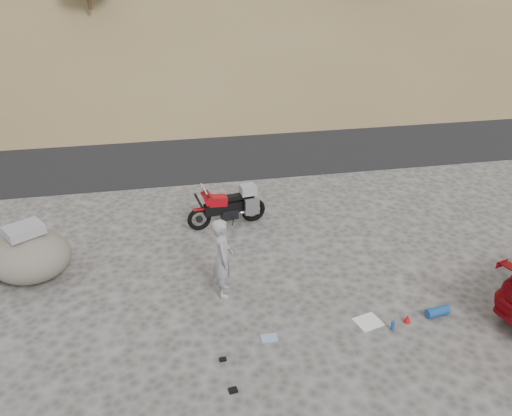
% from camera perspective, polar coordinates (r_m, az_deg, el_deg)
% --- Properties ---
extents(ground, '(140.00, 140.00, 0.00)m').
position_cam_1_polar(ground, '(10.45, -0.30, -9.31)').
color(ground, '#474441').
rests_on(ground, ground).
extents(road, '(120.00, 7.00, 0.05)m').
position_cam_1_polar(road, '(18.41, -5.52, 7.30)').
color(road, black).
rests_on(road, ground).
extents(motorcycle, '(2.05, 0.79, 1.23)m').
position_cam_1_polar(motorcycle, '(12.58, -2.94, 0.22)').
color(motorcycle, black).
rests_on(motorcycle, ground).
extents(man, '(0.45, 0.65, 1.70)m').
position_cam_1_polar(man, '(10.39, -3.71, -9.61)').
color(man, gray).
rests_on(man, ground).
extents(boulder, '(2.04, 1.90, 1.26)m').
position_cam_1_polar(boulder, '(11.51, -24.41, -5.02)').
color(boulder, '#57514B').
rests_on(boulder, ground).
extents(gear_white_cloth, '(0.56, 0.52, 0.02)m').
position_cam_1_polar(gear_white_cloth, '(9.87, 12.70, -12.58)').
color(gear_white_cloth, white).
rests_on(gear_white_cloth, ground).
extents(gear_blue_mat, '(0.48, 0.25, 0.18)m').
position_cam_1_polar(gear_blue_mat, '(10.34, 20.03, -11.07)').
color(gear_blue_mat, navy).
rests_on(gear_blue_mat, ground).
extents(gear_bottle, '(0.08, 0.08, 0.19)m').
position_cam_1_polar(gear_bottle, '(9.75, 15.36, -12.85)').
color(gear_bottle, navy).
rests_on(gear_bottle, ground).
extents(gear_funnel, '(0.16, 0.16, 0.17)m').
position_cam_1_polar(gear_funnel, '(10.01, 16.93, -11.99)').
color(gear_funnel, red).
rests_on(gear_funnel, ground).
extents(gear_glove_a, '(0.12, 0.09, 0.03)m').
position_cam_1_polar(gear_glove_a, '(8.92, -3.80, -16.88)').
color(gear_glove_a, black).
rests_on(gear_glove_a, ground).
extents(gear_glove_b, '(0.15, 0.12, 0.05)m').
position_cam_1_polar(gear_glove_b, '(8.43, -2.64, -20.09)').
color(gear_glove_b, black).
rests_on(gear_glove_b, ground).
extents(gear_blue_cloth, '(0.30, 0.22, 0.01)m').
position_cam_1_polar(gear_blue_cloth, '(9.32, 1.53, -14.62)').
color(gear_blue_cloth, '#819FC8').
rests_on(gear_blue_cloth, ground).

